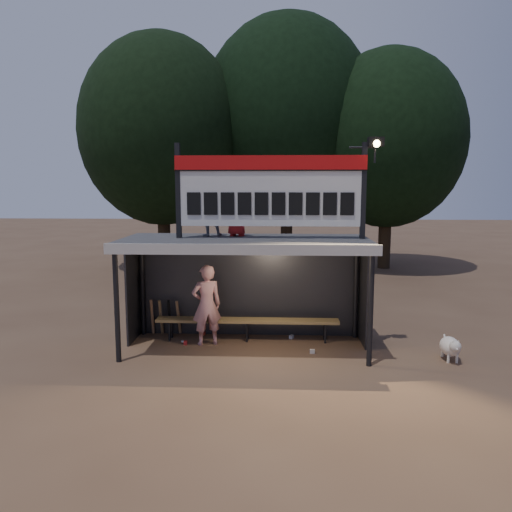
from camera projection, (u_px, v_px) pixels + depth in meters
The scene contains 13 objects.
ground at pixel (246, 348), 10.43m from camera, with size 80.00×80.00×0.00m, color #513928.
player at pixel (207, 305), 10.59m from camera, with size 0.63×0.41×1.73m, color silver.
child_a at pixel (209, 210), 10.48m from camera, with size 0.54×0.42×1.12m, color slate.
child_b at pixel (237, 212), 10.46m from camera, with size 0.50×0.33×1.03m, color red.
dugout_shelter at pixel (246, 260), 10.41m from camera, with size 5.10×2.08×2.32m.
scoreboard_assembly at pixel (273, 188), 9.93m from camera, with size 4.10×0.27×1.99m.
bench at pixel (247, 321), 10.92m from camera, with size 4.00×0.35×0.48m.
tree_left at pixel (162, 131), 19.73m from camera, with size 6.46×6.46×9.27m.
tree_mid at pixel (287, 118), 20.89m from camera, with size 7.22×7.22×10.36m.
tree_right at pixel (388, 139), 19.85m from camera, with size 6.08×6.08×8.72m.
dog at pixel (451, 347), 9.68m from camera, with size 0.36×0.81×0.49m.
bats at pixel (165, 317), 11.27m from camera, with size 0.68×0.35×0.84m.
litter at pixel (236, 341), 10.79m from camera, with size 2.84×1.24×0.08m.
Camera 1 is at (0.69, -10.03, 3.39)m, focal length 35.00 mm.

